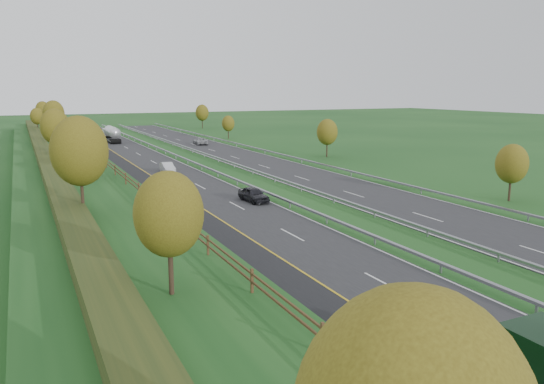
{
  "coord_description": "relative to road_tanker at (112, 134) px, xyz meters",
  "views": [
    {
      "loc": [
        -17.91,
        -13.47,
        11.53
      ],
      "look_at": [
        2.77,
        29.95,
        2.2
      ],
      "focal_mm": 35.0,
      "sensor_mm": 36.0,
      "label": 1
    }
  ],
  "objects": [
    {
      "name": "trees_far",
      "position": [
        29.23,
        -19.08,
        2.38
      ],
      "size": [
        8.45,
        118.6,
        7.12
      ],
      "color": "#2D2116",
      "rests_on": "ground"
    },
    {
      "name": "car_silver_mid",
      "position": [
        -0.06,
        -48.83,
        -1.13
      ],
      "size": [
        1.56,
        4.25,
        1.39
      ],
      "primitive_type": "imported",
      "rotation": [
        0.0,
        0.0,
        -0.02
      ],
      "color": "silver",
      "rests_on": "near_carriageway"
    },
    {
      "name": "far_carriageway",
      "position": [
        15.93,
        -48.3,
        -1.84
      ],
      "size": [
        10.5,
        200.0,
        0.04
      ],
      "primitive_type": "cube",
      "color": "#232326",
      "rests_on": "ground"
    },
    {
      "name": "car_small_far",
      "position": [
        -2.17,
        20.77,
        -1.04
      ],
      "size": [
        2.91,
        5.65,
        1.57
      ],
      "primitive_type": "imported",
      "rotation": [
        0.0,
        0.0,
        0.14
      ],
      "color": "#141D40",
      "rests_on": "near_carriageway"
    },
    {
      "name": "car_oncoming",
      "position": [
        16.03,
        -13.96,
        -1.1
      ],
      "size": [
        2.86,
        5.37,
        1.44
      ],
      "primitive_type": "imported",
      "rotation": [
        0.0,
        0.0,
        3.05
      ],
      "color": "#A8A9AC",
      "rests_on": "far_carriageway"
    },
    {
      "name": "embankment_left",
      "position": [
        -13.57,
        -48.3,
        -0.86
      ],
      "size": [
        12.0,
        200.0,
        2.0
      ],
      "primitive_type": "cube",
      "color": "#174218",
      "rests_on": "ground"
    },
    {
      "name": "car_dark_near",
      "position": [
        3.02,
        -72.18,
        -1.06
      ],
      "size": [
        2.15,
        4.58,
        1.52
      ],
      "primitive_type": "imported",
      "rotation": [
        0.0,
        0.0,
        0.08
      ],
      "color": "black",
      "rests_on": "near_carriageway"
    },
    {
      "name": "lane_markings",
      "position": [
        5.83,
        -48.42,
        -1.81
      ],
      "size": [
        26.75,
        200.0,
        0.01
      ],
      "color": "silver",
      "rests_on": "near_carriageway"
    },
    {
      "name": "trees_left",
      "position": [
        -13.21,
        -51.67,
        4.51
      ],
      "size": [
        6.64,
        164.3,
        7.66
      ],
      "color": "#2D2116",
      "rests_on": "embankment_left"
    },
    {
      "name": "median_barrier_near",
      "position": [
        5.13,
        -48.3,
        -1.25
      ],
      "size": [
        0.32,
        200.0,
        0.71
      ],
      "color": "gray",
      "rests_on": "ground"
    },
    {
      "name": "road_tanker",
      "position": [
        0.0,
        0.0,
        0.0
      ],
      "size": [
        2.4,
        11.22,
        3.46
      ],
      "color": "silver",
      "rests_on": "near_carriageway"
    },
    {
      "name": "hard_shoulder",
      "position": [
        -4.32,
        -48.3,
        -1.84
      ],
      "size": [
        3.0,
        200.0,
        0.04
      ],
      "primitive_type": "cube",
      "color": "black",
      "rests_on": "ground"
    },
    {
      "name": "fence_left",
      "position": [
        -9.07,
        -48.71,
        0.87
      ],
      "size": [
        0.12,
        189.06,
        1.2
      ],
      "color": "#422B19",
      "rests_on": "embankment_left"
    },
    {
      "name": "outer_barrier_far",
      "position": [
        21.73,
        -48.3,
        -1.25
      ],
      "size": [
        0.32,
        200.0,
        0.71
      ],
      "color": "gray",
      "rests_on": "ground"
    },
    {
      "name": "near_carriageway",
      "position": [
        -0.57,
        -48.3,
        -1.84
      ],
      "size": [
        10.5,
        200.0,
        0.04
      ],
      "primitive_type": "cube",
      "color": "#232326",
      "rests_on": "ground"
    },
    {
      "name": "ground",
      "position": [
        7.43,
        -53.3,
        -1.86
      ],
      "size": [
        400.0,
        400.0,
        0.0
      ],
      "primitive_type": "plane",
      "color": "#174218",
      "rests_on": "ground"
    },
    {
      "name": "median_barrier_far",
      "position": [
        10.23,
        -48.3,
        -1.25
      ],
      "size": [
        0.32,
        200.0,
        0.71
      ],
      "color": "gray",
      "rests_on": "ground"
    },
    {
      "name": "hedge_left",
      "position": [
        -15.57,
        -48.3,
        0.69
      ],
      "size": [
        2.2,
        180.0,
        1.1
      ],
      "primitive_type": "cube",
      "color": "#263515",
      "rests_on": "embankment_left"
    }
  ]
}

